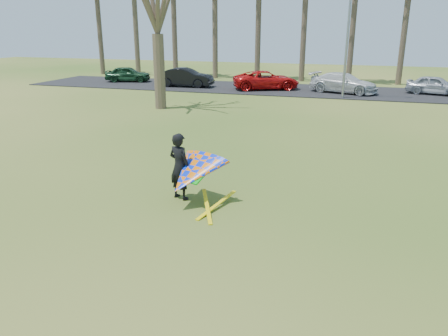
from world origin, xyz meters
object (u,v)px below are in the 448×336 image
(car_4, at_px, (435,85))
(kite_flyer, at_px, (190,173))
(car_2, at_px, (266,80))
(streetlight, at_px, (351,29))
(car_1, at_px, (186,77))
(car_0, at_px, (128,74))
(car_3, at_px, (344,83))

(car_4, height_order, kite_flyer, kite_flyer)
(car_2, relative_size, car_4, 1.31)
(streetlight, relative_size, car_1, 1.83)
(streetlight, bearing_deg, car_0, 168.84)
(streetlight, relative_size, car_4, 2.12)
(car_0, bearing_deg, car_2, -110.17)
(kite_flyer, bearing_deg, car_2, 97.09)
(car_2, bearing_deg, kite_flyer, 162.98)
(streetlight, relative_size, car_0, 2.11)
(car_4, bearing_deg, car_3, 116.52)
(streetlight, xyz_separation_m, kite_flyer, (-3.13, -19.96, -3.60))
(car_3, distance_m, kite_flyer, 22.52)
(streetlight, xyz_separation_m, car_2, (-5.92, 2.46, -3.72))
(kite_flyer, bearing_deg, streetlight, 81.10)
(car_3, xyz_separation_m, car_4, (6.15, 1.06, -0.05))
(car_3, bearing_deg, streetlight, -155.77)
(car_0, relative_size, car_3, 0.79)
(streetlight, height_order, car_3, streetlight)
(streetlight, height_order, car_4, streetlight)
(car_2, bearing_deg, car_0, 60.60)
(car_0, relative_size, car_2, 0.77)
(car_3, bearing_deg, car_1, 109.53)
(car_1, xyz_separation_m, kite_flyer, (9.17, -22.04, 0.08))
(streetlight, distance_m, kite_flyer, 20.53)
(car_3, height_order, car_4, car_3)
(car_0, xyz_separation_m, car_3, (18.01, -1.23, 0.05))
(car_0, xyz_separation_m, car_4, (24.16, -0.17, -0.00))
(car_1, bearing_deg, car_2, -89.96)
(kite_flyer, bearing_deg, car_1, 112.59)
(car_4, distance_m, kite_flyer, 25.07)
(car_0, distance_m, car_4, 24.16)
(streetlight, distance_m, car_3, 4.41)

